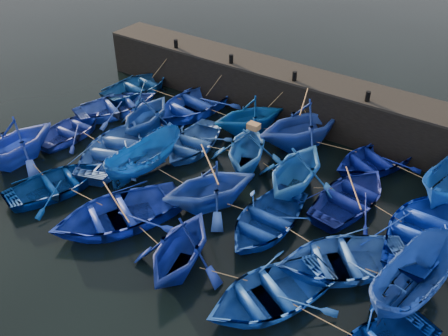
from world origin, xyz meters
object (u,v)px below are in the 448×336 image
Objects in this scene: boat_0 at (139,86)px; wooden_crate at (254,126)px; boat_13 at (72,129)px; boat_8 at (192,142)px; boat_20 at (13,142)px.

wooden_crate reaches higher than boat_0.
boat_0 is 10.57m from wooden_crate.
boat_0 is 1.16× the size of boat_13.
boat_20 is at bearing -145.96° from boat_8.
boat_8 is 8.61m from boat_20.
boat_13 is 0.93× the size of boat_20.
boat_20 is at bearing 83.18° from boat_13.
wooden_crate is at bearing -164.11° from boat_13.
boat_20 is (0.32, -8.98, 0.67)m from boat_0.
boat_0 is 7.38m from boat_8.
boat_13 is at bearing 103.44° from boat_0.
boat_0 reaches higher than boat_13.
boat_13 is 10.04m from wooden_crate.
boat_8 is at bearing 161.79° from boat_0.
wooden_crate is at bearing -2.26° from boat_8.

